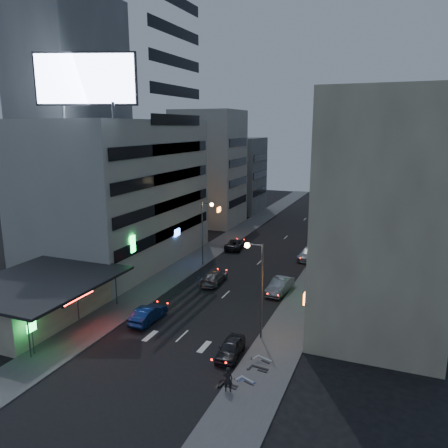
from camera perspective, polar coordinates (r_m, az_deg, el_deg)
The scene contains 29 objects.
ground at distance 34.99m, azimuth -8.62°, elevation -17.03°, with size 180.00×180.00×0.00m, color black.
sidewalk_left at distance 63.25m, azimuth -1.19°, elevation -3.12°, with size 4.00×120.00×0.12m, color #4C4C4F.
sidewalk_right at distance 59.12m, azimuth 13.29°, elevation -4.60°, with size 4.00×120.00×0.12m, color #4C4C4F.
food_court at distance 43.59m, azimuth -23.51°, elevation -8.94°, with size 11.00×13.00×3.88m.
white_building at distance 57.12m, azimuth -13.58°, elevation 4.00°, with size 14.00×24.00×18.00m, color #ACABA7.
grey_tower at distance 64.43m, azimuth -19.08°, elevation 11.76°, with size 10.00×14.00×34.00m, color slate.
shophouse_near at distance 37.25m, azimuth 20.12°, elevation 0.66°, with size 10.00×11.00×20.00m, color beige.
shophouse_mid at distance 48.91m, azimuth 21.02°, elevation 0.90°, with size 11.00×12.00×16.00m, color tan.
shophouse_far at distance 61.35m, azimuth 21.04°, elevation 5.97°, with size 10.00×14.00×22.00m, color beige.
far_left_a at distance 77.96m, azimuth -2.00°, elevation 7.31°, with size 11.00×10.00×20.00m, color #ACABA7.
far_left_b at distance 90.37m, azimuth 1.06°, elevation 6.45°, with size 12.00×10.00×15.00m, color slate.
far_right_a at distance 76.47m, azimuth 21.53°, elevation 5.58°, with size 11.00×12.00×18.00m, color tan.
far_right_b at distance 90.18m, azimuth 22.12°, elevation 8.40°, with size 12.00×12.00×24.00m, color beige.
billboard at distance 46.31m, azimuth -17.63°, elevation 17.56°, with size 9.52×3.75×6.20m.
street_lamp_right_near at distance 35.56m, azimuth 4.38°, elevation -6.90°, with size 1.60×0.44×8.02m.
street_lamp_left at distance 54.03m, azimuth -2.47°, elevation -0.07°, with size 1.60×0.44×8.02m.
street_lamp_right_far at distance 67.81m, azimuth 13.06°, elevation 2.23°, with size 1.60×0.44×8.02m.
parked_car_right_near at distance 34.66m, azimuth 0.86°, elevation -15.91°, with size 1.60×3.97×1.35m, color #2A2A2F.
parked_car_right_mid at distance 46.83m, azimuth 7.29°, elevation -8.04°, with size 1.65×4.74×1.56m, color gray.
parked_car_left at distance 62.82m, azimuth 1.45°, elevation -2.64°, with size 2.28×4.95×1.37m, color #232328.
parked_car_right_far at distance 59.02m, azimuth 10.98°, elevation -3.82°, with size 2.09×5.15×1.50m, color #989CA0.
road_car_blue at distance 40.65m, azimuth -9.87°, elevation -11.50°, with size 1.56×4.48×1.48m, color navy.
road_car_silver at distance 49.25m, azimuth -1.35°, elevation -6.96°, with size 2.00×4.93×1.43m, color gray.
person at distance 30.44m, azimuth 0.51°, elevation -19.62°, with size 0.64×0.42×1.75m, color black.
scooter_black_a at distance 31.07m, azimuth 1.97°, elevation -19.55°, with size 1.86×0.62×1.14m, color black, non-canonical shape.
scooter_silver_a at distance 31.55m, azimuth 4.07°, elevation -19.07°, with size 1.79×0.60×1.10m, color #9C9FA4, non-canonical shape.
scooter_blue at distance 31.51m, azimuth 4.30°, elevation -19.21°, with size 1.67×0.56×1.02m, color navy, non-canonical shape.
scooter_black_b at distance 32.97m, azimuth 5.96°, elevation -17.46°, with size 2.03×0.68×1.24m, color black, non-canonical shape.
scooter_silver_b at distance 33.99m, azimuth 6.42°, elevation -16.48°, with size 2.02×0.67×1.24m, color #9DA0A4, non-canonical shape.
Camera 1 is at (15.80, -26.03, 17.24)m, focal length 35.00 mm.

